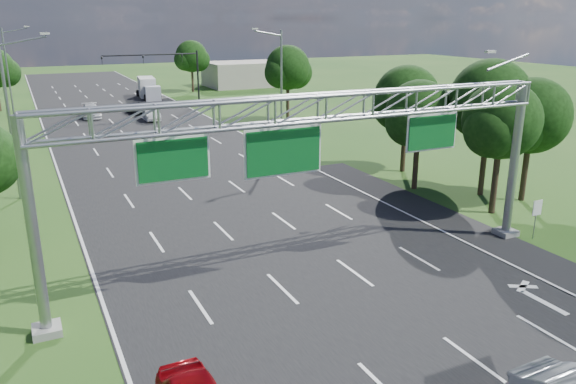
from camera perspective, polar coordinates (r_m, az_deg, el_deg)
ground at (r=41.00m, az=-9.33°, el=1.47°), size 220.00×220.00×0.00m
road at (r=41.00m, az=-9.33°, el=1.47°), size 18.00×180.00×0.02m
road_flare at (r=32.37m, az=17.06°, el=-3.38°), size 3.00×30.00×0.02m
sign_gantry at (r=23.27m, az=3.62°, el=7.09°), size 23.50×1.00×9.56m
regulatory_sign at (r=31.48m, az=23.95°, el=-1.80°), size 0.60×0.08×2.10m
traffic_signal at (r=75.47m, az=-11.80°, el=12.46°), size 12.21×0.24×7.00m
streetlight_l_near at (r=38.36m, az=-26.26°, el=7.38°), size 2.97×0.22×10.16m
streetlight_l_far at (r=73.17m, az=-26.48°, el=11.24°), size 2.97×0.22×10.16m
streetlight_r_mid at (r=53.13m, az=-0.87°, el=11.40°), size 2.97×0.22×10.16m
tree_cluster_right at (r=37.81m, az=17.68°, el=7.82°), size 9.91×14.60×8.68m
tree_verge_rd at (r=62.39m, az=0.02°, el=12.31°), size 5.76×4.80×8.28m
tree_verge_re at (r=89.75m, az=-9.74°, el=13.29°), size 5.76×4.80×7.84m
building_right at (r=96.92m, az=-4.57°, el=11.86°), size 12.00×9.00×4.00m
car_queue_a at (r=69.27m, az=-19.37°, el=7.75°), size 2.33×5.11×1.45m
car_queue_b at (r=70.49m, az=-14.92°, el=8.21°), size 2.58×4.71×1.25m
car_queue_d at (r=65.54m, az=-13.70°, el=7.75°), size 1.92×4.57×1.47m
box_truck at (r=84.27m, az=-14.04°, el=10.17°), size 2.81×7.74×2.85m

